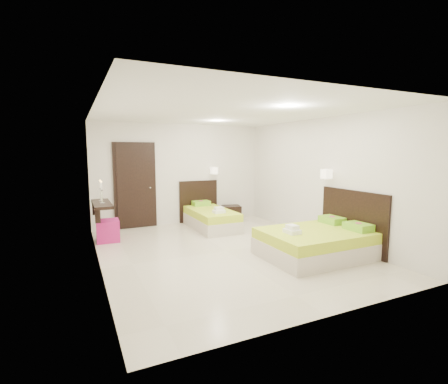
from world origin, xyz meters
name	(u,v)px	position (x,y,z in m)	size (l,w,h in m)	color
floor	(226,251)	(0.00, 0.00, 0.00)	(5.50, 5.50, 0.00)	beige
bed_single	(210,217)	(0.47, 1.94, 0.27)	(1.07, 1.78, 1.47)	beige
bed_double	(318,241)	(1.40, -0.97, 0.28)	(1.86, 1.58, 1.54)	beige
nightstand	(231,213)	(1.31, 2.40, 0.21)	(0.47, 0.42, 0.42)	black
ottoman	(108,231)	(-1.97, 1.68, 0.23)	(0.46, 0.46, 0.46)	#A21560
door	(135,186)	(-1.20, 2.70, 1.05)	(1.02, 0.15, 2.14)	black
console_shelf	(101,204)	(-2.08, 1.60, 0.82)	(0.35, 1.20, 0.78)	black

